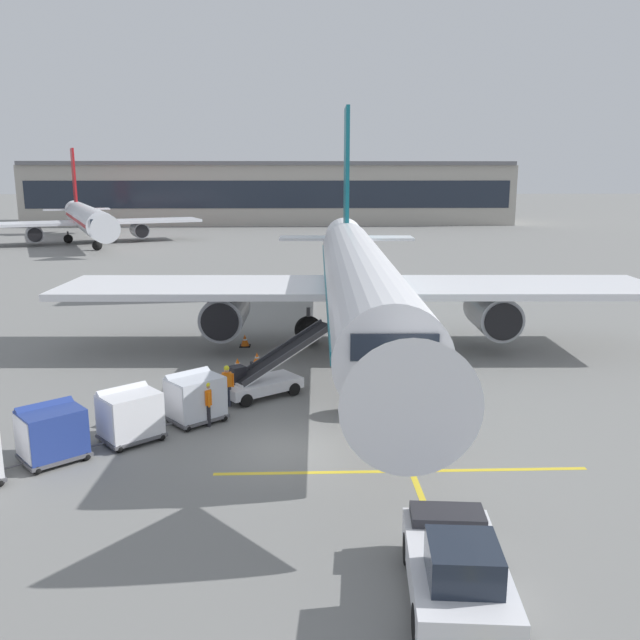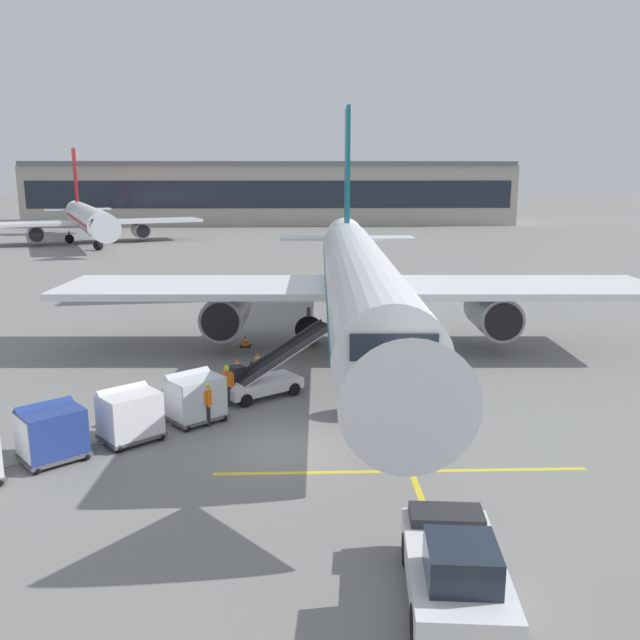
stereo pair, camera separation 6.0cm
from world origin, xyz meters
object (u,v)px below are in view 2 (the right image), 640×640
(parked_airplane, at_px, (359,279))
(safety_cone_nose_mark, at_px, (238,365))
(ground_crew_by_carts, at_px, (227,383))
(belt_loader, at_px, (266,376))
(pushback_tug, at_px, (456,568))
(safety_cone_wingtip, at_px, (245,340))
(safety_cone_engine_keepout, at_px, (257,358))
(baggage_cart_second, at_px, (129,414))
(baggage_cart_third, at_px, (51,432))
(baggage_cart_lead, at_px, (195,396))
(distant_airplane, at_px, (88,219))
(ground_crew_by_loader, at_px, (207,400))

(parked_airplane, relative_size, safety_cone_nose_mark, 59.71)
(ground_crew_by_carts, bearing_deg, belt_loader, 42.52)
(pushback_tug, bearing_deg, safety_cone_wingtip, 105.76)
(safety_cone_engine_keepout, bearing_deg, parked_airplane, 29.97)
(safety_cone_wingtip, bearing_deg, baggage_cart_second, -103.18)
(belt_loader, relative_size, baggage_cart_second, 1.96)
(baggage_cart_second, bearing_deg, baggage_cart_third, -143.27)
(baggage_cart_lead, relative_size, safety_cone_engine_keepout, 4.25)
(distant_airplane, bearing_deg, safety_cone_engine_keepout, -66.25)
(baggage_cart_third, bearing_deg, belt_loader, 43.56)
(safety_cone_wingtip, bearing_deg, pushback_tug, -74.24)
(safety_cone_engine_keepout, bearing_deg, safety_cone_nose_mark, -123.22)
(parked_airplane, height_order, belt_loader, parked_airplane)
(baggage_cart_lead, xyz_separation_m, baggage_cart_second, (-2.03, -1.81, 0.00))
(safety_cone_nose_mark, bearing_deg, safety_cone_engine_keepout, 56.78)
(pushback_tug, height_order, safety_cone_engine_keepout, pushback_tug)
(parked_airplane, bearing_deg, distant_airplane, 119.11)
(pushback_tug, bearing_deg, baggage_cart_third, 145.92)
(parked_airplane, distance_m, belt_loader, 9.59)
(safety_cone_wingtip, relative_size, distant_airplane, 0.02)
(parked_airplane, bearing_deg, ground_crew_by_loader, -120.65)
(belt_loader, xyz_separation_m, baggage_cart_second, (-4.60, -4.82, 0.16))
(pushback_tug, bearing_deg, baggage_cart_second, 134.97)
(baggage_cart_third, height_order, safety_cone_engine_keepout, baggage_cart_third)
(ground_crew_by_loader, relative_size, distant_airplane, 0.05)
(ground_crew_by_carts, relative_size, distant_airplane, 0.05)
(parked_airplane, xyz_separation_m, ground_crew_by_carts, (-6.19, -9.21, -2.79))
(baggage_cart_lead, distance_m, safety_cone_wingtip, 11.38)
(baggage_cart_second, height_order, safety_cone_nose_mark, baggage_cart_second)
(ground_crew_by_carts, relative_size, safety_cone_wingtip, 2.58)
(ground_crew_by_loader, relative_size, safety_cone_wingtip, 2.58)
(safety_cone_wingtip, bearing_deg, safety_cone_engine_keepout, -76.23)
(ground_crew_by_carts, bearing_deg, ground_crew_by_loader, -103.69)
(safety_cone_wingtip, bearing_deg, belt_loader, -79.56)
(parked_airplane, bearing_deg, belt_loader, -120.90)
(baggage_cart_lead, xyz_separation_m, baggage_cart_third, (-4.18, -3.41, 0.00))
(pushback_tug, distance_m, safety_cone_wingtip, 23.46)
(baggage_cart_lead, xyz_separation_m, safety_cone_engine_keepout, (1.91, 7.76, -0.70))
(parked_airplane, relative_size, pushback_tug, 9.07)
(pushback_tug, bearing_deg, safety_cone_engine_keepout, 106.13)
(baggage_cart_second, height_order, ground_crew_by_loader, baggage_cart_second)
(belt_loader, relative_size, distant_airplane, 0.14)
(belt_loader, relative_size, baggage_cart_lead, 1.96)
(parked_airplane, relative_size, baggage_cart_second, 15.90)
(baggage_cart_third, bearing_deg, safety_cone_wingtip, 70.46)
(parked_airplane, xyz_separation_m, baggage_cart_third, (-11.44, -14.25, -2.78))
(safety_cone_wingtip, bearing_deg, ground_crew_by_loader, -92.38)
(baggage_cart_second, distance_m, ground_crew_by_carts, 4.62)
(baggage_cart_lead, bearing_deg, safety_cone_nose_mark, 80.71)
(pushback_tug, bearing_deg, belt_loader, 108.74)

